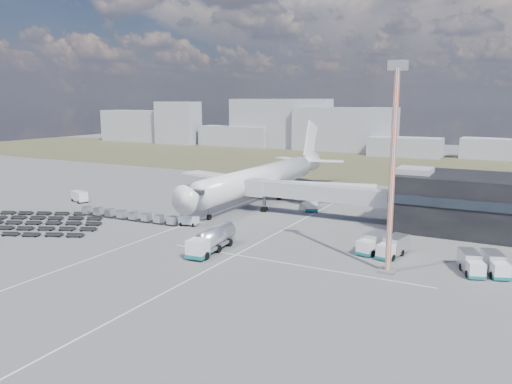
% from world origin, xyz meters
% --- Properties ---
extents(ground, '(420.00, 420.00, 0.00)m').
position_xyz_m(ground, '(0.00, 0.00, 0.00)').
color(ground, '#565659').
rests_on(ground, ground).
extents(grass_strip, '(420.00, 90.00, 0.01)m').
position_xyz_m(grass_strip, '(0.00, 110.00, 0.01)').
color(grass_strip, '#4A4A2C').
rests_on(grass_strip, ground).
extents(lane_markings, '(47.12, 110.00, 0.01)m').
position_xyz_m(lane_markings, '(9.77, 3.00, 0.01)').
color(lane_markings, silver).
rests_on(lane_markings, ground).
extents(terminal, '(30.40, 16.40, 11.00)m').
position_xyz_m(terminal, '(47.77, 23.96, 5.25)').
color(terminal, black).
rests_on(terminal, ground).
extents(jet_bridge, '(30.30, 3.80, 7.05)m').
position_xyz_m(jet_bridge, '(15.90, 20.42, 5.05)').
color(jet_bridge, '#939399').
rests_on(jet_bridge, ground).
extents(airliner, '(51.59, 64.53, 17.62)m').
position_xyz_m(airliner, '(0.00, 32.38, 5.29)').
color(airliner, white).
rests_on(airliner, ground).
extents(skyline, '(311.16, 27.00, 24.20)m').
position_xyz_m(skyline, '(-12.23, 152.36, 9.40)').
color(skyline, '#9396A0').
rests_on(skyline, ground).
extents(fuel_tanker, '(3.67, 11.40, 3.63)m').
position_xyz_m(fuel_tanker, '(11.82, -8.17, 1.81)').
color(fuel_tanker, white).
rests_on(fuel_tanker, ground).
extents(pushback_tug, '(3.86, 2.77, 1.54)m').
position_xyz_m(pushback_tug, '(-0.91, 3.51, 0.77)').
color(pushback_tug, white).
rests_on(pushback_tug, ground).
extents(utility_van, '(5.12, 3.58, 2.47)m').
position_xyz_m(utility_van, '(-35.89, 9.62, 1.23)').
color(utility_van, white).
rests_on(utility_van, ground).
extents(catering_truck, '(4.67, 6.82, 2.90)m').
position_xyz_m(catering_truck, '(14.18, 27.21, 1.48)').
color(catering_truck, white).
rests_on(catering_truck, ground).
extents(service_trucks_near, '(6.86, 7.71, 2.69)m').
position_xyz_m(service_trucks_near, '(35.42, 2.81, 1.46)').
color(service_trucks_near, white).
rests_on(service_trucks_near, ground).
extents(service_trucks_far, '(7.14, 7.74, 2.53)m').
position_xyz_m(service_trucks_far, '(49.46, 0.64, 1.38)').
color(service_trucks_far, white).
rests_on(service_trucks_far, ground).
extents(uld_row, '(23.29, 2.53, 1.57)m').
position_xyz_m(uld_row, '(-13.97, 1.46, 0.94)').
color(uld_row, black).
rests_on(uld_row, ground).
extents(baggage_dollies, '(33.39, 27.88, 0.69)m').
position_xyz_m(baggage_dollies, '(-28.78, -10.68, 0.34)').
color(baggage_dollies, black).
rests_on(baggage_dollies, ground).
extents(floodlight_mast, '(2.66, 2.16, 27.96)m').
position_xyz_m(floodlight_mast, '(38.04, -4.88, 14.01)').
color(floodlight_mast, '#B3381C').
rests_on(floodlight_mast, ground).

